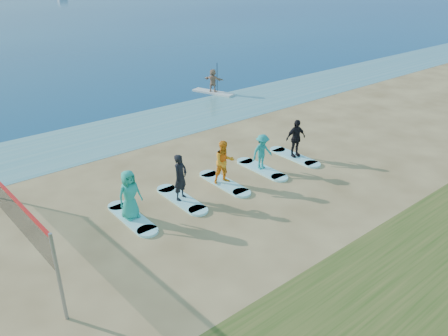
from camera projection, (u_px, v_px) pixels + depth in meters
ground at (283, 205)px, 15.84m from camera, size 600.00×600.00×0.00m
shallow_water at (139, 128)px, 23.16m from camera, size 600.00×600.00×0.00m
paddleboard at (213, 92)px, 29.39m from camera, size 1.59×3.07×0.12m
paddleboarder at (213, 80)px, 29.04m from camera, size 1.00×1.47×1.52m
surfboard_0 at (132, 218)px, 14.95m from camera, size 0.70×2.20×0.09m
student_0 at (130, 195)px, 14.56m from camera, size 0.89×0.62×1.74m
surfboard_1 at (181, 199)px, 16.13m from camera, size 0.70×2.20×0.09m
student_1 at (180, 177)px, 15.74m from camera, size 0.75×0.63×1.75m
surfboard_2 at (224, 183)px, 17.31m from camera, size 0.70×2.20×0.09m
student_2 at (224, 162)px, 16.92m from camera, size 0.99×0.86×1.75m
surfboard_3 at (262, 169)px, 18.49m from camera, size 0.70×2.20×0.09m
student_3 at (262, 152)px, 18.15m from camera, size 1.02×0.64×1.52m
surfboard_4 at (294, 157)px, 19.67m from camera, size 0.70×2.20×0.09m
student_4 at (296, 138)px, 19.29m from camera, size 1.06×0.61×1.71m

